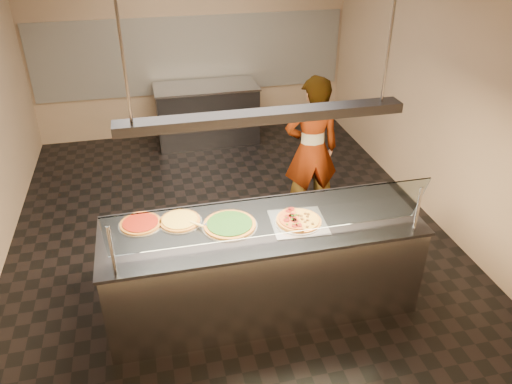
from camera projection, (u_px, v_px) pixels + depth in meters
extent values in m
cube|color=black|center=(228.00, 227.00, 6.04)|extent=(5.00, 6.00, 0.02)
cube|color=tan|center=(191.00, 42.00, 7.81)|extent=(5.00, 0.02, 3.00)
cube|color=tan|center=(319.00, 300.00, 2.75)|extent=(5.00, 0.02, 3.00)
cube|color=tan|center=(437.00, 91.00, 5.78)|extent=(0.02, 6.00, 3.00)
cube|color=silver|center=(192.00, 55.00, 7.89)|extent=(4.90, 0.02, 1.20)
cube|color=#B7B7BC|center=(262.00, 267.00, 4.66)|extent=(2.81, 0.90, 0.90)
cube|color=#35353A|center=(262.00, 226.00, 4.42)|extent=(2.85, 0.94, 0.03)
cylinder|color=#B7B7BC|center=(112.00, 251.00, 3.72)|extent=(0.03, 0.03, 0.44)
cylinder|color=#B7B7BC|center=(418.00, 210.00, 4.21)|extent=(0.03, 0.03, 0.44)
cube|color=white|center=(273.00, 217.00, 3.98)|extent=(2.61, 0.18, 0.47)
cube|color=silver|center=(298.00, 222.00, 4.44)|extent=(0.51, 0.51, 0.01)
cylinder|color=silver|center=(298.00, 222.00, 4.44)|extent=(0.42, 0.42, 0.01)
cylinder|color=#5D110C|center=(291.00, 208.00, 4.54)|extent=(0.06, 0.06, 0.01)
cylinder|color=#5D110C|center=(288.00, 210.00, 4.51)|extent=(0.06, 0.06, 0.01)
cylinder|color=#5D110C|center=(292.00, 214.00, 4.45)|extent=(0.06, 0.06, 0.01)
cylinder|color=#5D110C|center=(291.00, 215.00, 4.44)|extent=(0.06, 0.06, 0.01)
cylinder|color=#5D110C|center=(288.00, 216.00, 4.43)|extent=(0.06, 0.06, 0.01)
cylinder|color=#5D110C|center=(293.00, 218.00, 4.41)|extent=(0.06, 0.06, 0.01)
cylinder|color=#5D110C|center=(286.00, 220.00, 4.38)|extent=(0.06, 0.06, 0.01)
cylinder|color=#5D110C|center=(293.00, 219.00, 4.38)|extent=(0.06, 0.06, 0.01)
cylinder|color=#5D110C|center=(295.00, 220.00, 4.37)|extent=(0.06, 0.06, 0.01)
cylinder|color=#5D110C|center=(295.00, 225.00, 4.31)|extent=(0.06, 0.06, 0.01)
cylinder|color=#5D110C|center=(299.00, 224.00, 4.31)|extent=(0.06, 0.06, 0.01)
cube|color=#19590F|center=(296.00, 214.00, 4.45)|extent=(0.02, 0.02, 0.01)
cube|color=#19590F|center=(295.00, 215.00, 4.44)|extent=(0.02, 0.01, 0.01)
cube|color=#19590F|center=(292.00, 215.00, 4.43)|extent=(0.02, 0.02, 0.01)
cube|color=#19590F|center=(286.00, 217.00, 4.41)|extent=(0.02, 0.02, 0.01)
cube|color=#19590F|center=(292.00, 219.00, 4.39)|extent=(0.02, 0.02, 0.01)
cube|color=#19590F|center=(287.00, 224.00, 4.32)|extent=(0.01, 0.02, 0.01)
cube|color=#19590F|center=(294.00, 224.00, 4.32)|extent=(0.02, 0.02, 0.01)
cube|color=#19590F|center=(297.00, 223.00, 4.33)|extent=(0.02, 0.01, 0.01)
sphere|color=#513014|center=(307.00, 227.00, 4.32)|extent=(0.03, 0.03, 0.03)
sphere|color=#513014|center=(305.00, 222.00, 4.39)|extent=(0.03, 0.03, 0.03)
sphere|color=#513014|center=(312.00, 223.00, 4.36)|extent=(0.03, 0.03, 0.03)
sphere|color=#513014|center=(307.00, 220.00, 4.41)|extent=(0.03, 0.03, 0.03)
sphere|color=#513014|center=(302.00, 219.00, 4.42)|extent=(0.03, 0.03, 0.03)
sphere|color=#513014|center=(302.00, 218.00, 4.43)|extent=(0.03, 0.03, 0.03)
sphere|color=#513014|center=(307.00, 216.00, 4.46)|extent=(0.03, 0.03, 0.03)
sphere|color=#513014|center=(308.00, 214.00, 4.49)|extent=(0.03, 0.03, 0.03)
sphere|color=#513014|center=(305.00, 213.00, 4.50)|extent=(0.03, 0.03, 0.03)
sphere|color=#513014|center=(301.00, 216.00, 4.47)|extent=(0.03, 0.03, 0.03)
sphere|color=#513014|center=(299.00, 215.00, 4.48)|extent=(0.03, 0.03, 0.03)
cylinder|color=silver|center=(230.00, 225.00, 4.40)|extent=(0.49, 0.49, 0.01)
cylinder|color=#9F591C|center=(230.00, 224.00, 4.39)|extent=(0.46, 0.46, 0.02)
cylinder|color=#0D3810|center=(230.00, 223.00, 4.38)|extent=(0.40, 0.40, 0.01)
cylinder|color=silver|center=(180.00, 221.00, 4.45)|extent=(0.39, 0.39, 0.01)
cylinder|color=#9F591C|center=(180.00, 220.00, 4.45)|extent=(0.36, 0.36, 0.02)
cylinder|color=gold|center=(180.00, 219.00, 4.44)|extent=(0.31, 0.31, 0.01)
cylinder|color=silver|center=(141.00, 224.00, 4.42)|extent=(0.39, 0.39, 0.01)
cylinder|color=#9F591C|center=(140.00, 223.00, 4.41)|extent=(0.36, 0.36, 0.02)
cylinder|color=maroon|center=(140.00, 222.00, 4.40)|extent=(0.31, 0.31, 0.01)
cube|color=#B7B7BC|center=(213.00, 222.00, 4.39)|extent=(0.17, 0.17, 0.00)
cylinder|color=#DBB360|center=(197.00, 224.00, 4.37)|extent=(0.12, 0.11, 0.02)
cube|color=#35353A|center=(207.00, 115.00, 7.98)|extent=(1.57, 0.70, 0.90)
cube|color=#B7B7BC|center=(206.00, 87.00, 7.75)|extent=(1.61, 0.74, 0.03)
imported|color=#3A3744|center=(311.00, 150.00, 5.83)|extent=(0.67, 0.45, 1.78)
cube|color=#35353A|center=(263.00, 116.00, 3.90)|extent=(2.30, 0.18, 0.08)
cylinder|color=#B7B7BC|center=(123.00, 54.00, 3.43)|extent=(0.02, 0.02, 1.01)
cylinder|color=#B7B7BC|center=(390.00, 39.00, 3.82)|extent=(0.02, 0.02, 1.01)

